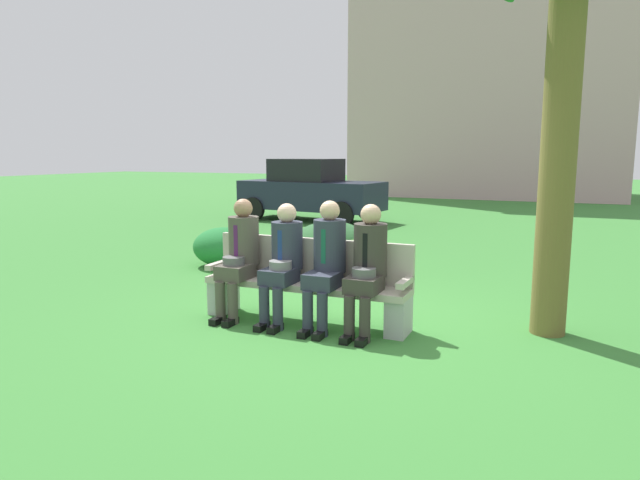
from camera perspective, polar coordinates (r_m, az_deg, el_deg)
ground_plane at (r=6.19m, az=2.02°, el=-8.24°), size 80.00×80.00×0.00m
park_bench at (r=6.07m, az=-1.29°, el=-4.33°), size 2.28×0.44×0.90m
seated_man_leftmost at (r=6.25m, az=-8.22°, el=-1.23°), size 0.34×0.72×1.32m
seated_man_centerleft at (r=5.99m, az=-3.78°, el=-1.76°), size 0.34×0.72×1.29m
seated_man_centerright at (r=5.78m, az=0.67°, el=-1.85°), size 0.34×0.72×1.34m
seated_man_rightmost at (r=5.62m, az=4.86°, el=-2.34°), size 0.34×0.72×1.31m
shrub_near_bench at (r=8.45m, az=2.93°, el=-1.50°), size 0.97×0.89×0.61m
shrub_mid_lawn at (r=9.20m, az=-9.83°, el=-0.69°), size 1.01×0.93×0.63m
shrub_far_lawn at (r=8.66m, az=1.19°, el=-0.64°), size 1.25×1.15×0.78m
parked_car_near at (r=15.26m, az=-1.03°, el=5.14°), size 4.05×2.07×1.68m
building_backdrop at (r=26.68m, az=17.22°, el=18.34°), size 11.48×6.90×12.77m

